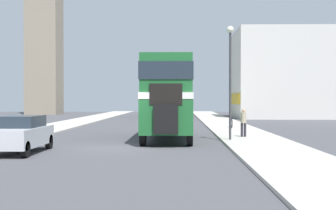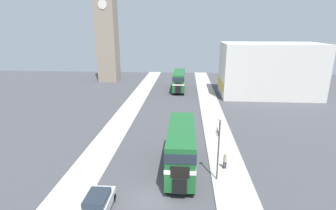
{
  "view_description": "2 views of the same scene",
  "coord_description": "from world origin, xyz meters",
  "px_view_note": "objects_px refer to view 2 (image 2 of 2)",
  "views": [
    {
      "loc": [
        2.75,
        -21.23,
        2.21
      ],
      "look_at": [
        2.19,
        4.47,
        1.89
      ],
      "focal_mm": 50.0,
      "sensor_mm": 36.0,
      "label": 1
    },
    {
      "loc": [
        2.51,
        -17.93,
        13.22
      ],
      "look_at": [
        0.0,
        17.99,
        2.43
      ],
      "focal_mm": 28.0,
      "sensor_mm": 36.0,
      "label": 2
    }
  ],
  "objects_px": {
    "pedestrian_walking": "(225,160)",
    "church_tower": "(106,12)",
    "bus_distant": "(179,79)",
    "bicycle_on_pavement": "(218,132)",
    "street_lamp": "(219,140)",
    "double_decker_bus": "(181,145)",
    "car_parked_near": "(97,205)"
  },
  "relations": [
    {
      "from": "pedestrian_walking",
      "to": "bicycle_on_pavement",
      "type": "distance_m",
      "value": 8.42
    },
    {
      "from": "bicycle_on_pavement",
      "to": "church_tower",
      "type": "height_order",
      "value": "church_tower"
    },
    {
      "from": "double_decker_bus",
      "to": "car_parked_near",
      "type": "height_order",
      "value": "double_decker_bus"
    },
    {
      "from": "bus_distant",
      "to": "street_lamp",
      "type": "height_order",
      "value": "street_lamp"
    },
    {
      "from": "double_decker_bus",
      "to": "bicycle_on_pavement",
      "type": "xyz_separation_m",
      "value": [
        4.44,
        8.76,
        -2.11
      ]
    },
    {
      "from": "double_decker_bus",
      "to": "pedestrian_walking",
      "type": "bearing_deg",
      "value": 4.93
    },
    {
      "from": "bicycle_on_pavement",
      "to": "street_lamp",
      "type": "bearing_deg",
      "value": -96.65
    },
    {
      "from": "bicycle_on_pavement",
      "to": "street_lamp",
      "type": "relative_size",
      "value": 0.3
    },
    {
      "from": "bicycle_on_pavement",
      "to": "bus_distant",
      "type": "bearing_deg",
      "value": 103.1
    },
    {
      "from": "bus_distant",
      "to": "car_parked_near",
      "type": "relative_size",
      "value": 2.43
    },
    {
      "from": "pedestrian_walking",
      "to": "church_tower",
      "type": "bearing_deg",
      "value": 118.97
    },
    {
      "from": "pedestrian_walking",
      "to": "church_tower",
      "type": "height_order",
      "value": "church_tower"
    },
    {
      "from": "double_decker_bus",
      "to": "street_lamp",
      "type": "xyz_separation_m",
      "value": [
        3.25,
        -1.52,
        1.36
      ]
    },
    {
      "from": "pedestrian_walking",
      "to": "car_parked_near",
      "type": "bearing_deg",
      "value": -145.4
    },
    {
      "from": "double_decker_bus",
      "to": "church_tower",
      "type": "bearing_deg",
      "value": 114.22
    },
    {
      "from": "bus_distant",
      "to": "pedestrian_walking",
      "type": "bearing_deg",
      "value": -80.63
    },
    {
      "from": "double_decker_bus",
      "to": "bus_distant",
      "type": "relative_size",
      "value": 0.94
    },
    {
      "from": "bicycle_on_pavement",
      "to": "street_lamp",
      "type": "height_order",
      "value": "street_lamp"
    },
    {
      "from": "bicycle_on_pavement",
      "to": "double_decker_bus",
      "type": "bearing_deg",
      "value": -116.9
    },
    {
      "from": "bus_distant",
      "to": "bicycle_on_pavement",
      "type": "xyz_separation_m",
      "value": [
        5.62,
        -24.17,
        -1.94
      ]
    },
    {
      "from": "car_parked_near",
      "to": "pedestrian_walking",
      "type": "relative_size",
      "value": 2.62
    },
    {
      "from": "bus_distant",
      "to": "church_tower",
      "type": "xyz_separation_m",
      "value": [
        -17.89,
        9.46,
        14.24
      ]
    },
    {
      "from": "bus_distant",
      "to": "street_lamp",
      "type": "bearing_deg",
      "value": -82.68
    },
    {
      "from": "bus_distant",
      "to": "pedestrian_walking",
      "type": "distance_m",
      "value": 33.04
    },
    {
      "from": "car_parked_near",
      "to": "church_tower",
      "type": "bearing_deg",
      "value": 104.97
    },
    {
      "from": "bus_distant",
      "to": "car_parked_near",
      "type": "xyz_separation_m",
      "value": [
        -4.78,
        -39.57,
        -1.64
      ]
    },
    {
      "from": "bicycle_on_pavement",
      "to": "church_tower",
      "type": "xyz_separation_m",
      "value": [
        -23.52,
        33.63,
        16.18
      ]
    },
    {
      "from": "double_decker_bus",
      "to": "street_lamp",
      "type": "relative_size",
      "value": 1.59
    },
    {
      "from": "double_decker_bus",
      "to": "bicycle_on_pavement",
      "type": "distance_m",
      "value": 10.05
    },
    {
      "from": "bus_distant",
      "to": "car_parked_near",
      "type": "distance_m",
      "value": 39.89
    },
    {
      "from": "bus_distant",
      "to": "car_parked_near",
      "type": "height_order",
      "value": "bus_distant"
    },
    {
      "from": "bus_distant",
      "to": "bicycle_on_pavement",
      "type": "height_order",
      "value": "bus_distant"
    }
  ]
}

